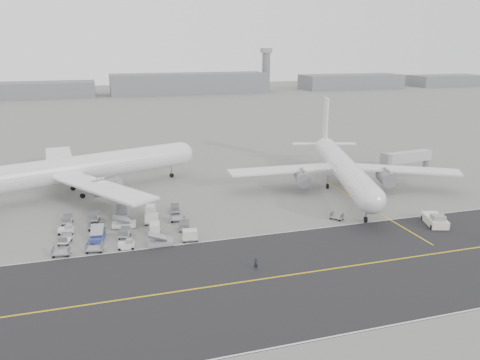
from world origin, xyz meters
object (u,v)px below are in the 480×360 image
object	(u,v)px
ground_crew_a	(256,264)
control_tower	(266,69)
jet_bridge	(407,158)
pushback_tug	(435,220)
airliner_b	(342,167)
airliner_a	(77,169)

from	to	relation	value
ground_crew_a	control_tower	bearing A→B (deg)	66.16
jet_bridge	pushback_tug	bearing A→B (deg)	-124.51
pushback_tug	jet_bridge	distance (m)	38.94
airliner_b	pushback_tug	distance (m)	27.29
pushback_tug	jet_bridge	xyz separation A→B (m)	(18.15, 34.30, 3.19)
airliner_a	control_tower	bearing A→B (deg)	-48.36
airliner_a	airliner_b	bearing A→B (deg)	-122.32
control_tower	airliner_a	bearing A→B (deg)	-119.18
airliner_a	ground_crew_a	bearing A→B (deg)	-169.64
pushback_tug	jet_bridge	world-z (taller)	jet_bridge
pushback_tug	jet_bridge	size ratio (longest dim) A/B	0.54
control_tower	pushback_tug	distance (m)	279.82
pushback_tug	ground_crew_a	distance (m)	39.52
airliner_b	jet_bridge	distance (m)	25.23
control_tower	airliner_b	xyz separation A→B (m)	(-69.21, -245.81, -10.73)
airliner_a	pushback_tug	world-z (taller)	airliner_a
airliner_b	ground_crew_a	size ratio (longest dim) A/B	28.65
control_tower	pushback_tug	size ratio (longest dim) A/B	3.58
jet_bridge	ground_crew_a	distance (m)	70.76
control_tower	airliner_b	bearing A→B (deg)	-105.72
pushback_tug	ground_crew_a	bearing A→B (deg)	-150.78
airliner_a	ground_crew_a	world-z (taller)	airliner_a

